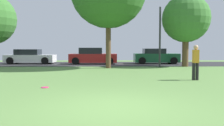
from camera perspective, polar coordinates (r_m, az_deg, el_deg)
The scene contains 9 objects.
ground_plane at distance 6.03m, azimuth 0.44°, elevation -10.46°, with size 44.00×44.00×0.00m, color #5B8442.
road_strip at distance 21.89m, azimuth -0.46°, elevation -0.19°, with size 44.00×6.40×0.01m, color #28282B.
oak_tree_left at distance 19.73m, azimuth 17.11°, elevation 9.96°, with size 3.68×3.68×5.56m.
person_thrower at distance 11.50m, azimuth 19.19°, elevation 0.47°, with size 0.30×0.33×1.59m.
frisbee_disc at distance 9.22m, azimuth -15.60°, elevation -5.58°, with size 0.27×0.27×0.03m, color #EA2D6B.
parked_car_white at distance 23.16m, azimuth -18.83°, elevation 1.33°, with size 4.36×1.94×1.32m.
parked_car_red at distance 21.73m, azimuth -4.57°, elevation 1.53°, with size 4.21×2.02×1.47m.
parked_car_green at distance 22.41m, azimuth 10.31°, elevation 1.49°, with size 4.00×2.00×1.39m.
street_lamp_post at distance 18.46m, azimuth 11.28°, elevation 6.00°, with size 0.14×0.14×4.50m, color #2D2D33.
Camera 1 is at (-0.13, -5.84, 1.47)m, focal length 38.61 mm.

